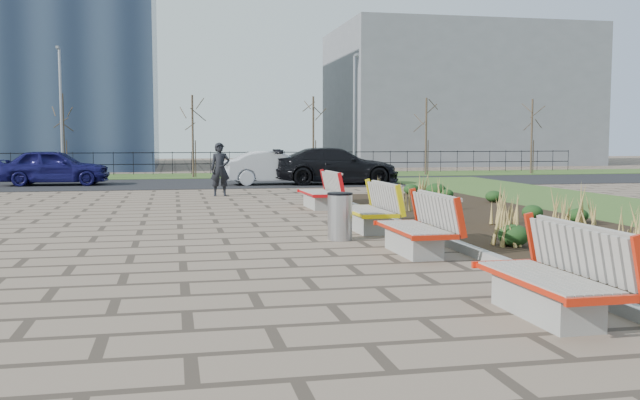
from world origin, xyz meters
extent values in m
plane|color=#705D4D|center=(0.00, 0.00, 0.00)|extent=(120.00, 120.00, 0.00)
cube|color=black|center=(6.25, 5.00, 0.05)|extent=(4.50, 18.00, 0.10)
cube|color=gray|center=(3.92, 5.00, 0.07)|extent=(0.16, 18.00, 0.15)
cube|color=#33511E|center=(0.00, 28.00, 0.02)|extent=(80.00, 5.00, 0.04)
cube|color=black|center=(0.00, 22.00, 0.01)|extent=(80.00, 7.00, 0.02)
cylinder|color=#B2B2B7|center=(2.17, 4.35, 0.45)|extent=(0.47, 0.47, 0.89)
imported|color=black|center=(0.59, 15.34, 0.90)|extent=(0.67, 0.45, 1.80)
imported|color=#12114B|center=(-5.75, 21.97, 0.76)|extent=(4.47, 2.02, 1.49)
imported|color=#B8BAC1|center=(3.17, 20.64, 0.72)|extent=(4.32, 1.79, 1.39)
imported|color=black|center=(5.76, 20.34, 0.78)|extent=(5.42, 2.56, 1.53)
cube|color=slate|center=(20.00, 42.00, 5.00)|extent=(18.00, 12.00, 10.00)
camera|label=1|loc=(-0.95, -8.90, 1.96)|focal=40.00mm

